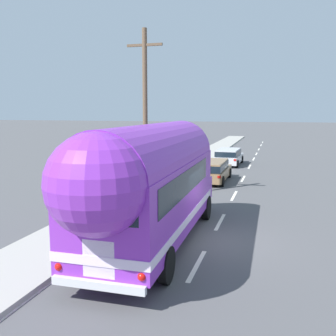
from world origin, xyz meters
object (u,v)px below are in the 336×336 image
utility_pole (145,113)px  painted_bus (149,181)px  car_lead (212,169)px  car_second (229,156)px

utility_pole → painted_bus: bearing=-69.4°
car_lead → painted_bus: bearing=-89.5°
car_lead → car_second: size_ratio=1.05×
utility_pole → car_lead: size_ratio=1.79×
utility_pole → car_second: (2.47, 13.97, -3.63)m
utility_pole → car_second: utility_pole is taller
painted_bus → car_lead: size_ratio=2.27×
painted_bus → car_lead: 12.77m
utility_pole → car_lead: 7.39m
painted_bus → utility_pole: bearing=110.6°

